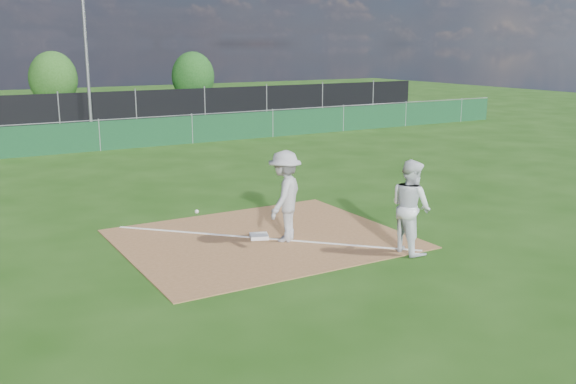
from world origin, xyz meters
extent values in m
plane|color=#1A400D|center=(0.00, 10.00, 0.00)|extent=(90.00, 90.00, 0.00)
cube|color=brown|center=(0.00, 1.00, 0.01)|extent=(6.00, 5.00, 0.02)
cube|color=white|center=(0.00, 1.00, 0.03)|extent=(5.01, 5.01, 0.01)
cube|color=#0F391E|center=(0.00, 15.00, 0.60)|extent=(44.00, 0.05, 1.20)
cube|color=black|center=(0.00, 23.00, 0.90)|extent=(46.00, 0.04, 1.80)
cube|color=black|center=(0.00, 28.00, 0.01)|extent=(46.00, 9.00, 0.01)
cylinder|color=slate|center=(1.50, 22.70, 4.00)|extent=(0.16, 0.16, 8.00)
cube|color=white|center=(-0.05, 1.06, 0.06)|extent=(0.51, 0.51, 0.08)
imported|color=#B0B0B2|center=(0.38, 0.64, 1.02)|extent=(1.46, 1.40, 1.99)
sphere|color=white|center=(-1.69, 0.61, 0.95)|extent=(0.08, 0.08, 0.08)
imported|color=white|center=(2.22, -1.34, 0.98)|extent=(0.77, 0.98, 1.96)
imported|color=black|center=(0.25, 27.95, 0.69)|extent=(4.20, 1.72, 1.36)
imported|color=black|center=(5.46, 28.34, 0.70)|extent=(4.80, 2.05, 1.38)
cylinder|color=#382316|center=(2.00, 34.82, 0.53)|extent=(0.24, 0.24, 1.06)
ellipsoid|color=#204F16|center=(2.00, 34.82, 1.95)|extent=(3.19, 3.19, 3.67)
cylinder|color=#382316|center=(11.70, 33.83, 0.52)|extent=(0.24, 0.24, 1.04)
ellipsoid|color=#154513|center=(11.70, 33.83, 1.91)|extent=(3.12, 3.12, 3.59)
camera|label=1|loc=(-6.37, -11.08, 4.23)|focal=40.00mm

